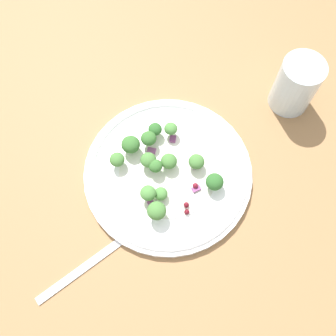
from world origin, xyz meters
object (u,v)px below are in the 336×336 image
broccoli_floret_0 (171,129)px  broccoli_floret_1 (148,193)px  fork (99,257)px  broccoli_floret_2 (131,145)px  plate (168,172)px  water_glass (296,85)px

broccoli_floret_0 → broccoli_floret_1: (-7.88, -8.38, 0.19)cm
fork → broccoli_floret_2: bearing=49.6°
plate → broccoli_floret_0: (3.29, 5.74, 2.38)cm
broccoli_floret_0 → plate: bearing=-119.8°
plate → fork: (-15.06, -7.44, -0.61)cm
plate → broccoli_floret_0: bearing=60.2°
plate → fork: 16.81cm
broccoli_floret_1 → fork: (-10.48, -4.81, -3.17)cm
plate → water_glass: size_ratio=2.75×
broccoli_floret_0 → broccoli_floret_2: bearing=178.2°
fork → plate: bearing=26.3°
plate → broccoli_floret_2: bearing=121.6°
plate → broccoli_floret_2: 7.39cm
broccoli_floret_1 → fork: 11.96cm
broccoli_floret_2 → water_glass: bearing=-5.3°
broccoli_floret_0 → fork: 22.80cm
plate → water_glass: (24.91, 3.30, 4.01)cm
broccoli_floret_0 → water_glass: 21.82cm
broccoli_floret_0 → water_glass: bearing=-6.4°
fork → water_glass: (39.98, 10.74, 4.62)cm
plate → fork: plate is taller
broccoli_floret_0 → broccoli_floret_1: 11.50cm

